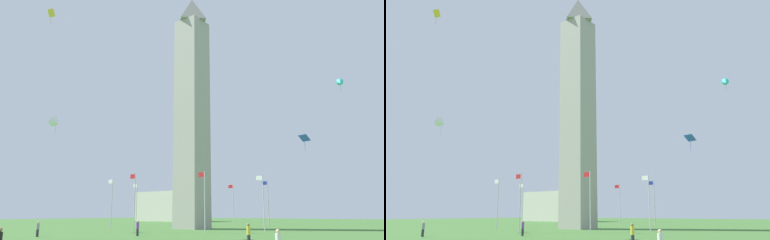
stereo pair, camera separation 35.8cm
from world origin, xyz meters
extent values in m
plane|color=#3D6B2D|center=(0.00, 0.00, 0.00)|extent=(260.00, 260.00, 0.00)
cube|color=#A8A399|center=(0.00, 0.00, 19.06)|extent=(4.77, 4.77, 38.13)
pyramid|color=gray|center=(0.00, 0.00, 40.73)|extent=(4.77, 4.77, 5.20)
cylinder|color=silver|center=(13.50, 0.00, 4.12)|extent=(0.14, 0.14, 8.25)
cube|color=white|center=(14.05, 0.00, 7.80)|extent=(1.00, 0.03, 0.64)
cylinder|color=silver|center=(9.55, 9.55, 4.12)|extent=(0.14, 0.14, 8.25)
cube|color=white|center=(10.10, 9.55, 7.80)|extent=(1.00, 0.03, 0.64)
cylinder|color=silver|center=(0.00, 13.50, 4.12)|extent=(0.14, 0.14, 8.25)
cube|color=red|center=(0.55, 13.50, 7.80)|extent=(1.00, 0.03, 0.64)
cylinder|color=silver|center=(-9.55, 9.55, 4.12)|extent=(0.14, 0.14, 8.25)
cube|color=red|center=(-9.00, 9.55, 7.80)|extent=(1.00, 0.03, 0.64)
cylinder|color=silver|center=(-13.50, 0.00, 4.12)|extent=(0.14, 0.14, 8.25)
cube|color=white|center=(-12.95, 0.00, 7.80)|extent=(1.00, 0.03, 0.64)
cylinder|color=silver|center=(-9.55, -9.55, 4.12)|extent=(0.14, 0.14, 8.25)
cube|color=#1E2D99|center=(-9.00, -9.55, 7.80)|extent=(1.00, 0.03, 0.64)
cylinder|color=silver|center=(0.00, -13.50, 4.12)|extent=(0.14, 0.14, 8.25)
cube|color=red|center=(0.55, -13.50, 7.80)|extent=(1.00, 0.03, 0.64)
cylinder|color=silver|center=(9.55, -9.55, 4.12)|extent=(0.14, 0.14, 8.25)
cube|color=white|center=(10.10, -9.55, 7.80)|extent=(1.00, 0.03, 0.64)
cylinder|color=#2D2D38|center=(-7.27, 19.84, 0.40)|extent=(0.29, 0.29, 0.80)
cylinder|color=purple|center=(-7.27, 19.84, 1.16)|extent=(0.32, 0.32, 0.73)
sphere|color=beige|center=(-7.27, 19.84, 1.65)|extent=(0.24, 0.24, 0.24)
cylinder|color=white|center=(-30.05, 30.84, 1.11)|extent=(0.32, 0.32, 0.63)
sphere|color=beige|center=(-30.05, 30.84, 1.55)|extent=(0.24, 0.24, 0.24)
sphere|color=#936B4C|center=(-17.98, 41.04, 1.66)|extent=(0.24, 0.24, 0.24)
cylinder|color=#2D2D38|center=(-23.71, 22.99, 0.40)|extent=(0.29, 0.29, 0.80)
cylinder|color=yellow|center=(-23.71, 22.99, 1.15)|extent=(0.32, 0.32, 0.70)
sphere|color=#936B4C|center=(-23.71, 22.99, 1.62)|extent=(0.24, 0.24, 0.24)
cylinder|color=#2D2D38|center=(0.43, 27.83, 0.40)|extent=(0.29, 0.29, 0.80)
cylinder|color=gray|center=(0.43, 27.83, 1.12)|extent=(0.32, 0.32, 0.65)
sphere|color=beige|center=(0.43, 27.83, 1.57)|extent=(0.24, 0.24, 0.24)
cube|color=blue|center=(-21.39, 2.38, 12.64)|extent=(1.54, 1.37, 0.78)
cylinder|color=#233C9D|center=(-21.39, 2.38, 11.59)|extent=(0.04, 0.04, 1.57)
cone|color=#33C6D1|center=(-27.05, 3.29, 19.21)|extent=(1.20, 1.36, 1.18)
cylinder|color=teal|center=(-27.05, 3.29, 18.49)|extent=(0.04, 0.04, 1.07)
cone|color=white|center=(9.77, 20.97, 15.86)|extent=(2.07, 1.77, 1.96)
cylinder|color=#A7A7A7|center=(9.77, 20.97, 14.64)|extent=(0.04, 0.04, 1.84)
cube|color=yellow|center=(1.17, 28.40, 27.79)|extent=(0.77, 1.04, 1.09)
cylinder|color=#A4921C|center=(1.17, 28.40, 26.94)|extent=(0.04, 0.04, 1.27)
cube|color=beige|center=(42.84, -44.55, 4.78)|extent=(23.93, 10.06, 9.55)
camera|label=1|loc=(-39.88, 51.78, 2.56)|focal=34.93mm
camera|label=2|loc=(-40.17, 51.56, 2.56)|focal=34.93mm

